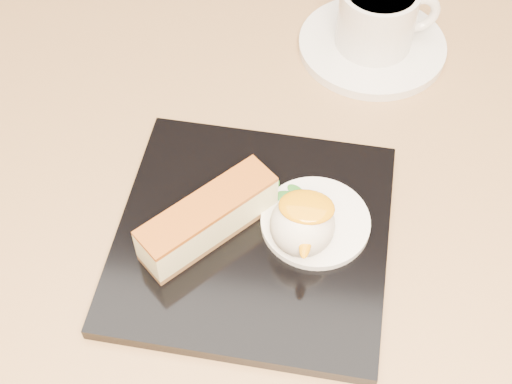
# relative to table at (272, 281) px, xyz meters

# --- Properties ---
(table) EXTENTS (0.80, 0.80, 0.72)m
(table) POSITION_rel_table_xyz_m (0.00, 0.00, 0.00)
(table) COLOR black
(table) RESTS_ON ground
(dessert_plate) EXTENTS (0.23, 0.23, 0.01)m
(dessert_plate) POSITION_rel_table_xyz_m (-0.01, -0.05, 0.16)
(dessert_plate) COLOR black
(dessert_plate) RESTS_ON table
(cheesecake) EXTENTS (0.10, 0.11, 0.04)m
(cheesecake) POSITION_rel_table_xyz_m (-0.05, -0.06, 0.19)
(cheesecake) COLOR brown
(cheesecake) RESTS_ON dessert_plate
(cream_smear) EXTENTS (0.09, 0.09, 0.01)m
(cream_smear) POSITION_rel_table_xyz_m (0.04, -0.04, 0.17)
(cream_smear) COLOR white
(cream_smear) RESTS_ON dessert_plate
(ice_cream_scoop) EXTENTS (0.05, 0.05, 0.05)m
(ice_cream_scoop) POSITION_rel_table_xyz_m (0.03, -0.06, 0.19)
(ice_cream_scoop) COLOR white
(ice_cream_scoop) RESTS_ON cream_smear
(mango_sauce) EXTENTS (0.04, 0.03, 0.01)m
(mango_sauce) POSITION_rel_table_xyz_m (0.03, -0.05, 0.21)
(mango_sauce) COLOR orange
(mango_sauce) RESTS_ON ice_cream_scoop
(mint_sprig) EXTENTS (0.04, 0.03, 0.00)m
(mint_sprig) POSITION_rel_table_xyz_m (0.01, -0.01, 0.17)
(mint_sprig) COLOR #307C28
(mint_sprig) RESTS_ON cream_smear
(saucer) EXTENTS (0.15, 0.15, 0.01)m
(saucer) POSITION_rel_table_xyz_m (0.08, 0.20, 0.16)
(saucer) COLOR white
(saucer) RESTS_ON table
(coffee_cup) EXTENTS (0.10, 0.08, 0.06)m
(coffee_cup) POSITION_rel_table_xyz_m (0.08, 0.20, 0.20)
(coffee_cup) COLOR white
(coffee_cup) RESTS_ON saucer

